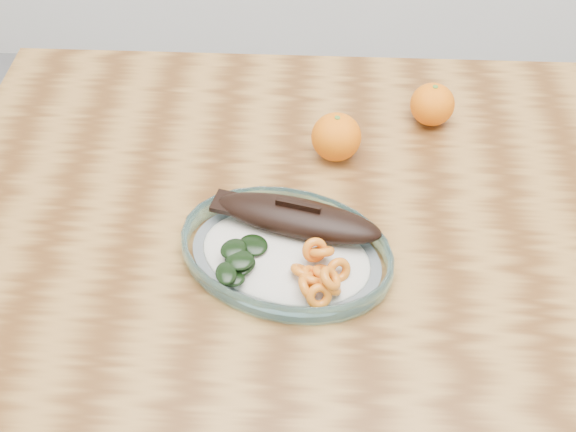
# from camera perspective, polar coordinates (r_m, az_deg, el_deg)

# --- Properties ---
(dining_table) EXTENTS (1.20, 0.80, 0.75)m
(dining_table) POSITION_cam_1_polar(r_m,az_deg,el_deg) (1.07, 5.55, -4.09)
(dining_table) COLOR #583314
(dining_table) RESTS_ON ground
(plated_meal) EXTENTS (0.63, 0.63, 0.08)m
(plated_meal) POSITION_cam_1_polar(r_m,az_deg,el_deg) (0.93, -0.13, -2.65)
(plated_meal) COLOR white
(plated_meal) RESTS_ON dining_table
(orange_left) EXTENTS (0.07, 0.07, 0.07)m
(orange_left) POSITION_cam_1_polar(r_m,az_deg,el_deg) (1.07, 3.83, 6.25)
(orange_left) COLOR #E65504
(orange_left) RESTS_ON dining_table
(orange_right) EXTENTS (0.07, 0.07, 0.07)m
(orange_right) POSITION_cam_1_polar(r_m,az_deg,el_deg) (1.15, 11.33, 8.64)
(orange_right) COLOR #E65504
(orange_right) RESTS_ON dining_table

